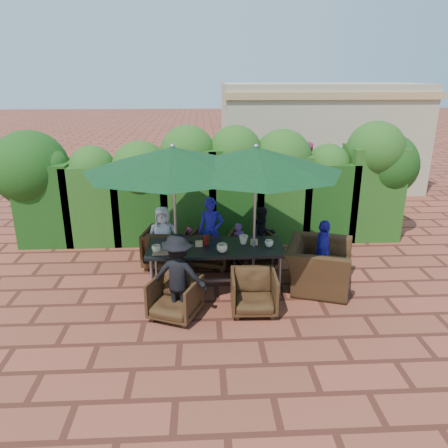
{
  "coord_description": "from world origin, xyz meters",
  "views": [
    {
      "loc": [
        -0.22,
        -6.81,
        3.5
      ],
      "look_at": [
        0.16,
        0.4,
        0.99
      ],
      "focal_mm": 35.0,
      "sensor_mm": 36.0,
      "label": 1
    }
  ],
  "objects_px": {
    "dining_table": "(215,251)",
    "umbrella_right": "(256,160)",
    "chair_far_left": "(166,246)",
    "chair_far_mid": "(212,246)",
    "chair_end_right": "(319,258)",
    "chair_far_right": "(254,247)",
    "umbrella_left": "(173,159)",
    "chair_near_left": "(175,296)",
    "chair_near_right": "(254,290)"
  },
  "relations": [
    {
      "from": "dining_table",
      "to": "chair_end_right",
      "type": "relative_size",
      "value": 1.91
    },
    {
      "from": "umbrella_right",
      "to": "chair_far_left",
      "type": "xyz_separation_m",
      "value": [
        -1.55,
        0.98,
        -1.81
      ]
    },
    {
      "from": "chair_far_left",
      "to": "chair_far_mid",
      "type": "distance_m",
      "value": 0.87
    },
    {
      "from": "umbrella_left",
      "to": "chair_near_right",
      "type": "xyz_separation_m",
      "value": [
        1.21,
        -0.9,
        -1.86
      ]
    },
    {
      "from": "dining_table",
      "to": "umbrella_right",
      "type": "xyz_separation_m",
      "value": [
        0.64,
        -0.03,
        1.54
      ]
    },
    {
      "from": "umbrella_right",
      "to": "chair_near_right",
      "type": "distance_m",
      "value": 2.03
    },
    {
      "from": "chair_far_right",
      "to": "chair_near_right",
      "type": "bearing_deg",
      "value": 64.06
    },
    {
      "from": "chair_near_right",
      "to": "chair_far_left",
      "type": "bearing_deg",
      "value": 130.82
    },
    {
      "from": "chair_near_left",
      "to": "chair_near_right",
      "type": "height_order",
      "value": "chair_near_right"
    },
    {
      "from": "dining_table",
      "to": "chair_far_right",
      "type": "relative_size",
      "value": 3.25
    },
    {
      "from": "umbrella_left",
      "to": "chair_far_left",
      "type": "height_order",
      "value": "umbrella_left"
    },
    {
      "from": "chair_far_mid",
      "to": "umbrella_left",
      "type": "bearing_deg",
      "value": 72.84
    },
    {
      "from": "chair_far_left",
      "to": "chair_far_right",
      "type": "relative_size",
      "value": 1.15
    },
    {
      "from": "umbrella_left",
      "to": "chair_far_right",
      "type": "bearing_deg",
      "value": 30.2
    },
    {
      "from": "chair_far_mid",
      "to": "chair_end_right",
      "type": "bearing_deg",
      "value": 169.55
    },
    {
      "from": "umbrella_right",
      "to": "chair_far_left",
      "type": "height_order",
      "value": "umbrella_right"
    },
    {
      "from": "chair_far_mid",
      "to": "chair_end_right",
      "type": "relative_size",
      "value": 0.64
    },
    {
      "from": "umbrella_left",
      "to": "chair_far_right",
      "type": "relative_size",
      "value": 4.09
    },
    {
      "from": "umbrella_left",
      "to": "chair_near_right",
      "type": "height_order",
      "value": "umbrella_left"
    },
    {
      "from": "umbrella_left",
      "to": "chair_far_mid",
      "type": "relative_size",
      "value": 3.77
    },
    {
      "from": "umbrella_left",
      "to": "umbrella_right",
      "type": "xyz_separation_m",
      "value": [
        1.3,
        -0.09,
        -0.0
      ]
    },
    {
      "from": "chair_near_left",
      "to": "chair_end_right",
      "type": "distance_m",
      "value": 2.56
    },
    {
      "from": "umbrella_right",
      "to": "chair_far_right",
      "type": "relative_size",
      "value": 3.96
    },
    {
      "from": "umbrella_left",
      "to": "chair_end_right",
      "type": "relative_size",
      "value": 2.4
    },
    {
      "from": "dining_table",
      "to": "chair_far_left",
      "type": "distance_m",
      "value": 1.34
    },
    {
      "from": "chair_far_right",
      "to": "chair_near_left",
      "type": "bearing_deg",
      "value": 33.53
    },
    {
      "from": "chair_near_left",
      "to": "chair_end_right",
      "type": "xyz_separation_m",
      "value": [
        2.4,
        0.88,
        0.18
      ]
    },
    {
      "from": "chair_far_mid",
      "to": "chair_far_left",
      "type": "bearing_deg",
      "value": 17.33
    },
    {
      "from": "umbrella_right",
      "to": "dining_table",
      "type": "bearing_deg",
      "value": 177.14
    },
    {
      "from": "chair_near_left",
      "to": "chair_far_left",
      "type": "bearing_deg",
      "value": 120.66
    },
    {
      "from": "chair_far_right",
      "to": "umbrella_right",
      "type": "bearing_deg",
      "value": 63.22
    },
    {
      "from": "umbrella_right",
      "to": "chair_far_left",
      "type": "relative_size",
      "value": 3.45
    },
    {
      "from": "chair_far_left",
      "to": "chair_far_right",
      "type": "distance_m",
      "value": 1.68
    },
    {
      "from": "chair_far_mid",
      "to": "umbrella_right",
      "type": "bearing_deg",
      "value": 143.7
    },
    {
      "from": "chair_far_right",
      "to": "chair_near_right",
      "type": "relative_size",
      "value": 0.99
    },
    {
      "from": "chair_near_right",
      "to": "chair_end_right",
      "type": "relative_size",
      "value": 0.59
    },
    {
      "from": "chair_near_left",
      "to": "chair_end_right",
      "type": "height_order",
      "value": "chair_end_right"
    },
    {
      "from": "chair_end_right",
      "to": "chair_far_mid",
      "type": "bearing_deg",
      "value": 80.14
    },
    {
      "from": "chair_far_left",
      "to": "chair_end_right",
      "type": "relative_size",
      "value": 0.67
    },
    {
      "from": "dining_table",
      "to": "chair_near_left",
      "type": "bearing_deg",
      "value": -124.21
    },
    {
      "from": "chair_far_right",
      "to": "umbrella_left",
      "type": "bearing_deg",
      "value": 11.3
    },
    {
      "from": "umbrella_right",
      "to": "chair_end_right",
      "type": "relative_size",
      "value": 2.32
    },
    {
      "from": "dining_table",
      "to": "umbrella_right",
      "type": "distance_m",
      "value": 1.67
    },
    {
      "from": "chair_near_right",
      "to": "chair_end_right",
      "type": "height_order",
      "value": "chair_end_right"
    },
    {
      "from": "chair_far_left",
      "to": "chair_near_right",
      "type": "relative_size",
      "value": 1.14
    },
    {
      "from": "umbrella_left",
      "to": "chair_end_right",
      "type": "xyz_separation_m",
      "value": [
        2.41,
        -0.13,
        -1.69
      ]
    },
    {
      "from": "chair_far_right",
      "to": "dining_table",
      "type": "bearing_deg",
      "value": 30.28
    },
    {
      "from": "chair_near_left",
      "to": "chair_near_right",
      "type": "bearing_deg",
      "value": 27.48
    },
    {
      "from": "chair_far_right",
      "to": "chair_near_right",
      "type": "height_order",
      "value": "chair_near_right"
    },
    {
      "from": "chair_far_mid",
      "to": "chair_far_right",
      "type": "distance_m",
      "value": 0.8
    }
  ]
}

